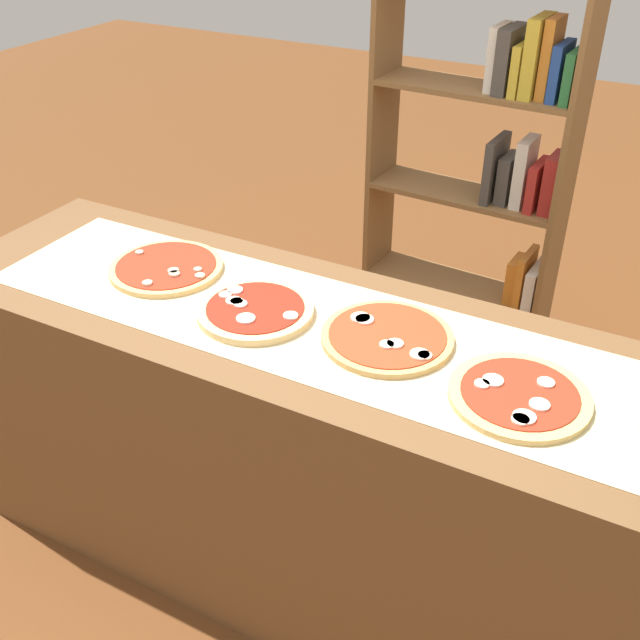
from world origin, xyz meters
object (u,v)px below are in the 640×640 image
(pizza_mozzarella_2, at_px, (387,337))
(bookshelf, at_px, (490,201))
(pizza_mushroom_0, at_px, (166,268))
(pizza_mozzarella_3, at_px, (519,396))
(pizza_mozzarella_1, at_px, (255,310))

(pizza_mozzarella_2, relative_size, bookshelf, 0.20)
(pizza_mushroom_0, distance_m, bookshelf, 1.27)
(pizza_mozzarella_2, height_order, bookshelf, bookshelf)
(pizza_mozzarella_3, xyz_separation_m, bookshelf, (-0.43, 1.22, -0.13))
(pizza_mushroom_0, distance_m, pizza_mozzarella_3, 1.00)
(bookshelf, bearing_deg, pizza_mushroom_0, -116.67)
(pizza_mozzarella_2, relative_size, pizza_mozzarella_3, 1.04)
(pizza_mushroom_0, height_order, pizza_mozzarella_3, pizza_mushroom_0)
(pizza_mozzarella_3, bearing_deg, bookshelf, 109.48)
(pizza_mushroom_0, xyz_separation_m, pizza_mozzarella_3, (1.00, -0.09, -0.00))
(pizza_mushroom_0, height_order, bookshelf, bookshelf)
(pizza_mozzarella_3, bearing_deg, pizza_mushroom_0, 174.58)
(pizza_mozzarella_1, relative_size, pizza_mozzarella_3, 0.97)
(pizza_mozzarella_1, relative_size, pizza_mozzarella_2, 0.93)
(pizza_mozzarella_1, height_order, pizza_mozzarella_2, pizza_mozzarella_1)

